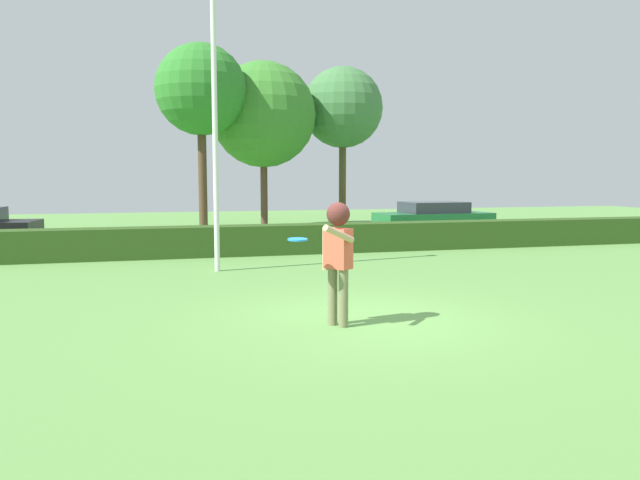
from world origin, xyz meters
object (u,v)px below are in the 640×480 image
person (338,248)px  lamppost (215,116)px  frisbee (298,239)px  oak_tree (201,90)px  parked_car_green (433,217)px  maple_tree (343,108)px  willow_tree (263,115)px

person → lamppost: 6.26m
frisbee → lamppost: size_ratio=0.04×
person → oak_tree: oak_tree is taller
person → parked_car_green: (7.27, 12.09, -0.45)m
lamppost → oak_tree: oak_tree is taller
frisbee → parked_car_green: bearing=57.2°
parked_car_green → oak_tree: size_ratio=0.59×
parked_car_green → frisbee: bearing=-122.8°
lamppost → oak_tree: bearing=87.6°
maple_tree → oak_tree: oak_tree is taller
lamppost → frisbee: bearing=-84.5°
maple_tree → willow_tree: maple_tree is taller
parked_car_green → maple_tree: maple_tree is taller
person → parked_car_green: person is taller
lamppost → maple_tree: (6.77, 12.28, 1.69)m
willow_tree → oak_tree: 3.08m
parked_car_green → maple_tree: 7.58m
maple_tree → oak_tree: (-6.35, -2.27, 0.23)m
frisbee → parked_car_green: 14.57m
frisbee → willow_tree: willow_tree is taller
person → oak_tree: (-0.75, 15.68, 4.29)m
parked_car_green → willow_tree: willow_tree is taller
parked_car_green → maple_tree: (-1.68, 5.86, 4.50)m
frisbee → maple_tree: size_ratio=0.04×
person → parked_car_green: size_ratio=0.42×
maple_tree → lamppost: bearing=-118.9°
parked_car_green → willow_tree: (-5.39, 5.01, 4.03)m
lamppost → oak_tree: size_ratio=0.89×
frisbee → parked_car_green: (7.89, 12.23, -0.60)m
lamppost → willow_tree: 11.89m
parked_car_green → lamppost: bearing=-142.8°
frisbee → maple_tree: maple_tree is taller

